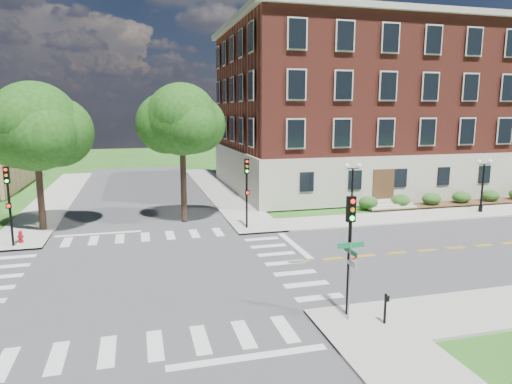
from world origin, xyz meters
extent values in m
plane|color=#2B5818|center=(0.00, 0.00, 0.00)|extent=(160.00, 160.00, 0.00)
cube|color=#3D3D3F|center=(0.00, 0.00, 0.01)|extent=(90.00, 12.00, 0.01)
cube|color=#3D3D3F|center=(0.00, 0.00, 0.01)|extent=(12.00, 90.00, 0.01)
cube|color=#9E9B93|center=(23.00, 7.75, 0.06)|extent=(34.00, 3.50, 0.12)
cube|color=#9E9B93|center=(7.75, 23.00, 0.06)|extent=(3.50, 34.00, 0.12)
cube|color=#9E9B93|center=(-7.75, 23.00, 0.06)|extent=(3.50, 34.00, 0.12)
cube|color=silver|center=(8.80, 3.00, 0.00)|extent=(0.40, 5.50, 0.00)
cube|color=#BCB7A6|center=(24.00, 22.00, 2.22)|extent=(30.00, 20.00, 4.20)
cube|color=maroon|center=(24.00, 22.00, 10.22)|extent=(29.55, 19.70, 11.80)
cube|color=#BCB7A6|center=(24.00, 22.00, 16.37)|extent=(30.60, 20.60, 0.50)
cube|color=#472D19|center=(20.00, 11.96, 1.82)|extent=(2.00, 0.10, 2.80)
cylinder|color=black|center=(-6.73, 10.62, 2.13)|extent=(0.44, 0.44, 4.02)
sphere|color=#173B10|center=(-6.73, 10.62, 7.10)|extent=(5.91, 5.91, 5.91)
cylinder|color=black|center=(2.91, 10.68, 2.53)|extent=(0.44, 0.44, 4.83)
sphere|color=#173B10|center=(2.91, 10.68, 7.52)|extent=(5.16, 5.16, 5.16)
cylinder|color=black|center=(7.54, -6.84, 2.02)|extent=(0.14, 0.14, 3.80)
cube|color=black|center=(7.54, -6.84, 4.42)|extent=(0.36, 0.28, 1.00)
cylinder|color=red|center=(7.54, -6.97, 4.75)|extent=(0.19, 0.08, 0.18)
cylinder|color=orange|center=(7.54, -6.97, 4.42)|extent=(0.19, 0.08, 0.18)
cylinder|color=#19E533|center=(7.54, -6.97, 4.09)|extent=(0.19, 0.08, 0.18)
cube|color=black|center=(7.54, -7.02, 2.62)|extent=(0.32, 0.17, 0.30)
cylinder|color=black|center=(6.88, 7.46, 2.02)|extent=(0.14, 0.14, 3.80)
cube|color=black|center=(6.88, 7.46, 4.42)|extent=(0.33, 0.23, 1.00)
cylinder|color=red|center=(6.88, 7.33, 4.75)|extent=(0.18, 0.06, 0.18)
cylinder|color=orange|center=(6.88, 7.33, 4.42)|extent=(0.18, 0.06, 0.18)
cylinder|color=#19E533|center=(6.88, 7.33, 4.09)|extent=(0.18, 0.06, 0.18)
cube|color=black|center=(6.88, 7.28, 2.62)|extent=(0.30, 0.13, 0.30)
cylinder|color=black|center=(-7.73, 6.86, 2.02)|extent=(0.14, 0.14, 3.80)
cube|color=black|center=(-7.73, 6.86, 4.42)|extent=(0.32, 0.22, 1.00)
cylinder|color=red|center=(-7.73, 6.73, 4.75)|extent=(0.18, 0.05, 0.18)
cylinder|color=orange|center=(-7.73, 6.73, 4.42)|extent=(0.18, 0.05, 0.18)
cylinder|color=#19E533|center=(-7.73, 6.73, 4.09)|extent=(0.18, 0.05, 0.18)
cube|color=black|center=(-7.73, 6.68, 2.62)|extent=(0.30, 0.12, 0.30)
cylinder|color=black|center=(14.94, 7.73, 0.37)|extent=(0.32, 0.32, 0.50)
cylinder|color=black|center=(14.94, 7.73, 2.02)|extent=(0.16, 0.16, 3.80)
cube|color=black|center=(14.94, 7.73, 3.97)|extent=(1.00, 0.06, 0.06)
sphere|color=white|center=(14.44, 7.73, 4.17)|extent=(0.36, 0.36, 0.36)
sphere|color=white|center=(15.44, 7.73, 4.17)|extent=(0.36, 0.36, 0.36)
cylinder|color=black|center=(26.24, 7.59, 0.37)|extent=(0.32, 0.32, 0.50)
cylinder|color=black|center=(26.24, 7.59, 2.02)|extent=(0.16, 0.16, 3.80)
cube|color=black|center=(26.24, 7.59, 3.97)|extent=(1.00, 0.06, 0.06)
sphere|color=white|center=(25.74, 7.59, 4.17)|extent=(0.36, 0.36, 0.36)
sphere|color=white|center=(26.74, 7.59, 4.17)|extent=(0.36, 0.36, 0.36)
cylinder|color=gray|center=(7.38, -7.25, 1.67)|extent=(0.07, 0.07, 3.10)
cube|color=#0D6F3B|center=(7.38, -7.25, 3.12)|extent=(1.10, 0.03, 0.20)
cube|color=#0D6F3B|center=(7.38, -7.25, 2.87)|extent=(0.03, 1.10, 0.20)
cube|color=silver|center=(7.43, -7.25, 2.42)|extent=(0.03, 0.75, 0.25)
cylinder|color=black|center=(8.56, -7.94, 0.72)|extent=(0.10, 0.10, 1.20)
cube|color=black|center=(8.56, -8.06, 1.17)|extent=(0.14, 0.08, 0.22)
cylinder|color=maroon|center=(-7.46, 7.51, 0.17)|extent=(0.32, 0.32, 0.10)
cylinder|color=maroon|center=(-7.46, 7.51, 0.42)|extent=(0.22, 0.22, 0.60)
sphere|color=maroon|center=(-7.46, 7.51, 0.75)|extent=(0.24, 0.24, 0.24)
cylinder|color=maroon|center=(-7.46, 7.51, 0.50)|extent=(0.35, 0.12, 0.12)
cylinder|color=maroon|center=(-7.46, 7.51, 0.50)|extent=(0.12, 0.35, 0.12)
camera|label=1|loc=(-0.34, -22.42, 8.16)|focal=32.00mm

